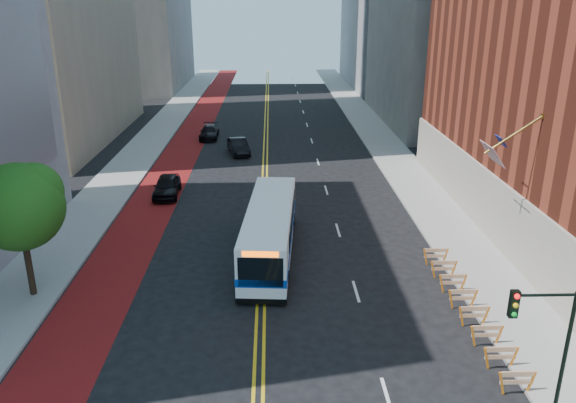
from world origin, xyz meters
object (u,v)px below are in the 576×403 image
at_px(car_c, 209,132).
at_px(street_tree, 20,203).
at_px(car_a, 167,186).
at_px(car_b, 239,146).
at_px(traffic_signal, 543,331).
at_px(transit_bus, 270,230).

bearing_deg(car_c, street_tree, -99.52).
height_order(car_a, car_c, car_a).
height_order(street_tree, car_b, street_tree).
relative_size(car_a, car_b, 1.00).
height_order(traffic_signal, transit_bus, traffic_signal).
bearing_deg(car_b, transit_bus, -96.16).
xyz_separation_m(car_a, car_b, (4.73, 11.97, -0.03)).
relative_size(car_b, car_c, 0.97).
bearing_deg(car_b, car_a, -125.25).
bearing_deg(car_a, street_tree, -106.65).
relative_size(traffic_signal, car_c, 1.11).
distance_m(street_tree, car_c, 34.11).
bearing_deg(traffic_signal, car_b, 108.12).
xyz_separation_m(car_b, car_c, (-3.43, 6.43, -0.06)).
relative_size(street_tree, car_b, 1.51).
height_order(street_tree, traffic_signal, street_tree).
bearing_deg(car_b, traffic_signal, -85.57).
distance_m(street_tree, car_b, 28.67).
distance_m(traffic_signal, car_a, 29.86).
relative_size(transit_bus, car_b, 2.59).
relative_size(transit_bus, car_c, 2.50).
xyz_separation_m(street_tree, car_b, (8.70, 27.00, -4.18)).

